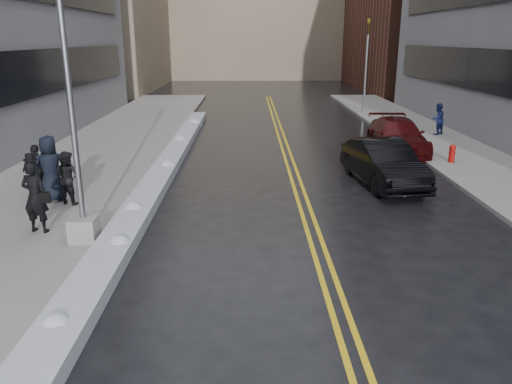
{
  "coord_description": "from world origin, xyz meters",
  "views": [
    {
      "loc": [
        0.79,
        -9.58,
        4.98
      ],
      "look_at": [
        0.96,
        2.3,
        1.3
      ],
      "focal_mm": 35.0,
      "sensor_mm": 36.0,
      "label": 1
    }
  ],
  "objects_px": {
    "lamppost": "(75,146)",
    "pedestrian_c": "(51,169)",
    "car_black": "(383,163)",
    "pedestrian_b": "(68,177)",
    "fire_hydrant": "(452,152)",
    "car_maroon": "(397,136)",
    "pedestrian_d": "(38,171)",
    "pedestrian_east": "(438,119)",
    "traffic_signal": "(366,63)",
    "pedestrian_fedora": "(35,197)"
  },
  "relations": [
    {
      "from": "pedestrian_d",
      "to": "car_maroon",
      "type": "xyz_separation_m",
      "value": [
        13.36,
        6.89,
        -0.24
      ]
    },
    {
      "from": "pedestrian_d",
      "to": "fire_hydrant",
      "type": "bearing_deg",
      "value": -157.06
    },
    {
      "from": "pedestrian_d",
      "to": "car_maroon",
      "type": "relative_size",
      "value": 0.32
    },
    {
      "from": "pedestrian_b",
      "to": "pedestrian_c",
      "type": "height_order",
      "value": "pedestrian_c"
    },
    {
      "from": "pedestrian_fedora",
      "to": "car_maroon",
      "type": "relative_size",
      "value": 0.37
    },
    {
      "from": "pedestrian_b",
      "to": "pedestrian_d",
      "type": "xyz_separation_m",
      "value": [
        -1.19,
        0.73,
        0.02
      ]
    },
    {
      "from": "pedestrian_c",
      "to": "pedestrian_d",
      "type": "relative_size",
      "value": 1.23
    },
    {
      "from": "car_maroon",
      "to": "traffic_signal",
      "type": "bearing_deg",
      "value": 87.79
    },
    {
      "from": "pedestrian_east",
      "to": "fire_hydrant",
      "type": "bearing_deg",
      "value": 39.99
    },
    {
      "from": "pedestrian_c",
      "to": "pedestrian_d",
      "type": "height_order",
      "value": "pedestrian_c"
    },
    {
      "from": "lamppost",
      "to": "pedestrian_c",
      "type": "height_order",
      "value": "lamppost"
    },
    {
      "from": "pedestrian_fedora",
      "to": "pedestrian_d",
      "type": "relative_size",
      "value": 1.15
    },
    {
      "from": "pedestrian_b",
      "to": "car_black",
      "type": "bearing_deg",
      "value": -142.6
    },
    {
      "from": "fire_hydrant",
      "to": "pedestrian_fedora",
      "type": "xyz_separation_m",
      "value": [
        -13.67,
        -7.39,
        0.55
      ]
    },
    {
      "from": "fire_hydrant",
      "to": "car_black",
      "type": "relative_size",
      "value": 0.16
    },
    {
      "from": "pedestrian_east",
      "to": "pedestrian_d",
      "type": "bearing_deg",
      "value": -3.22
    },
    {
      "from": "traffic_signal",
      "to": "pedestrian_d",
      "type": "bearing_deg",
      "value": -128.11
    },
    {
      "from": "traffic_signal",
      "to": "lamppost",
      "type": "bearing_deg",
      "value": -118.21
    },
    {
      "from": "pedestrian_b",
      "to": "car_maroon",
      "type": "height_order",
      "value": "pedestrian_b"
    },
    {
      "from": "pedestrian_b",
      "to": "pedestrian_fedora",
      "type": "bearing_deg",
      "value": 114.13
    },
    {
      "from": "fire_hydrant",
      "to": "pedestrian_d",
      "type": "relative_size",
      "value": 0.44
    },
    {
      "from": "pedestrian_c",
      "to": "pedestrian_east",
      "type": "height_order",
      "value": "pedestrian_c"
    },
    {
      "from": "traffic_signal",
      "to": "car_maroon",
      "type": "bearing_deg",
      "value": -95.0
    },
    {
      "from": "fire_hydrant",
      "to": "pedestrian_b",
      "type": "bearing_deg",
      "value": -159.76
    },
    {
      "from": "car_black",
      "to": "car_maroon",
      "type": "bearing_deg",
      "value": 61.11
    },
    {
      "from": "lamppost",
      "to": "fire_hydrant",
      "type": "relative_size",
      "value": 10.45
    },
    {
      "from": "pedestrian_fedora",
      "to": "car_black",
      "type": "xyz_separation_m",
      "value": [
        10.17,
        4.75,
        -0.33
      ]
    },
    {
      "from": "lamppost",
      "to": "pedestrian_b",
      "type": "xyz_separation_m",
      "value": [
        -1.37,
        2.96,
        -1.57
      ]
    },
    {
      "from": "pedestrian_d",
      "to": "car_black",
      "type": "height_order",
      "value": "pedestrian_d"
    },
    {
      "from": "pedestrian_d",
      "to": "traffic_signal",
      "type": "bearing_deg",
      "value": -121.35
    },
    {
      "from": "pedestrian_east",
      "to": "pedestrian_c",
      "type": "bearing_deg",
      "value": -0.95
    },
    {
      "from": "pedestrian_east",
      "to": "car_black",
      "type": "xyz_separation_m",
      "value": [
        -5.07,
        -8.7,
        -0.18
      ]
    },
    {
      "from": "car_black",
      "to": "lamppost",
      "type": "bearing_deg",
      "value": -156.59
    },
    {
      "from": "fire_hydrant",
      "to": "traffic_signal",
      "type": "distance_m",
      "value": 14.3
    },
    {
      "from": "pedestrian_fedora",
      "to": "pedestrian_east",
      "type": "bearing_deg",
      "value": -127.62
    },
    {
      "from": "pedestrian_b",
      "to": "pedestrian_d",
      "type": "height_order",
      "value": "pedestrian_d"
    },
    {
      "from": "car_black",
      "to": "traffic_signal",
      "type": "bearing_deg",
      "value": 71.86
    },
    {
      "from": "pedestrian_fedora",
      "to": "car_maroon",
      "type": "height_order",
      "value": "pedestrian_fedora"
    },
    {
      "from": "car_black",
      "to": "pedestrian_b",
      "type": "bearing_deg",
      "value": -174.66
    },
    {
      "from": "traffic_signal",
      "to": "pedestrian_b",
      "type": "xyz_separation_m",
      "value": [
        -13.17,
        -19.04,
        -2.44
      ]
    },
    {
      "from": "pedestrian_fedora",
      "to": "pedestrian_d",
      "type": "distance_m",
      "value": 3.3
    },
    {
      "from": "car_black",
      "to": "pedestrian_c",
      "type": "bearing_deg",
      "value": -176.44
    },
    {
      "from": "lamppost",
      "to": "pedestrian_c",
      "type": "distance_m",
      "value": 3.96
    },
    {
      "from": "pedestrian_c",
      "to": "car_black",
      "type": "relative_size",
      "value": 0.43
    },
    {
      "from": "fire_hydrant",
      "to": "pedestrian_east",
      "type": "xyz_separation_m",
      "value": [
        1.57,
        6.06,
        0.41
      ]
    },
    {
      "from": "pedestrian_b",
      "to": "lamppost",
      "type": "bearing_deg",
      "value": 138.99
    },
    {
      "from": "pedestrian_east",
      "to": "car_black",
      "type": "height_order",
      "value": "pedestrian_east"
    },
    {
      "from": "fire_hydrant",
      "to": "car_maroon",
      "type": "bearing_deg",
      "value": 120.23
    },
    {
      "from": "fire_hydrant",
      "to": "car_maroon",
      "type": "xyz_separation_m",
      "value": [
        -1.5,
        2.57,
        0.2
      ]
    },
    {
      "from": "pedestrian_d",
      "to": "car_black",
      "type": "xyz_separation_m",
      "value": [
        11.36,
        1.67,
        -0.21
      ]
    }
  ]
}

